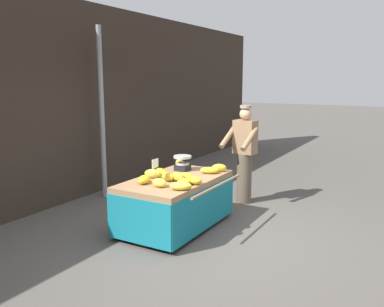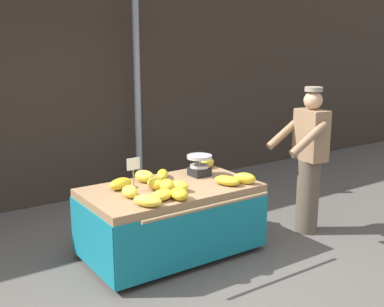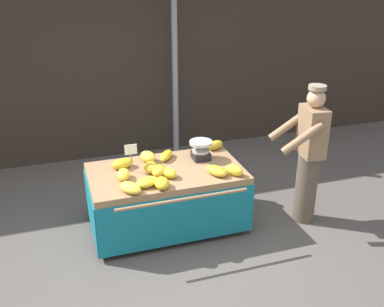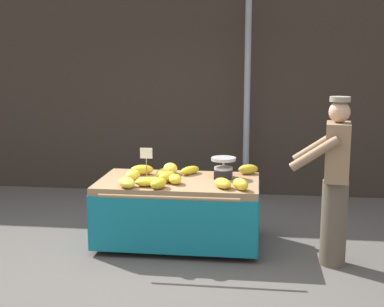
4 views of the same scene
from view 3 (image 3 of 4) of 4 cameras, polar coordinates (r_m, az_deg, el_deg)
name	(u,v)px [view 3 (image 3 of 4)]	position (r m, az deg, el deg)	size (l,w,h in m)	color
ground_plane	(168,255)	(5.09, -3.06, -12.69)	(60.00, 60.00, 0.00)	#514C47
back_wall	(113,46)	(7.17, -9.92, 13.27)	(16.00, 0.24, 3.51)	#332821
street_pole	(175,62)	(6.96, -2.19, 11.46)	(0.09, 0.09, 3.08)	gray
banana_cart	(166,186)	(5.31, -3.26, -4.11)	(1.80, 1.22, 0.74)	#93704C
weighing_scale	(201,150)	(5.45, 1.12, 0.43)	(0.28, 0.28, 0.23)	black
price_sign	(131,152)	(5.12, -7.74, 0.18)	(0.14, 0.01, 0.34)	#997A51
banana_bunch_0	(148,157)	(5.43, -5.60, -0.41)	(0.16, 0.24, 0.13)	yellow
banana_bunch_1	(159,171)	(5.07, -4.20, -2.20)	(0.16, 0.23, 0.12)	gold
banana_bunch_2	(216,171)	(5.09, 3.11, -2.20)	(0.15, 0.29, 0.10)	gold
banana_bunch_3	(123,164)	(5.30, -8.77, -1.28)	(0.15, 0.27, 0.11)	gold
banana_bunch_4	(215,145)	(5.76, 2.96, 1.07)	(0.12, 0.24, 0.11)	gold
banana_bunch_5	(166,155)	(5.49, -3.29, -0.25)	(0.12, 0.29, 0.09)	gold
banana_bunch_6	(169,173)	(5.04, -2.93, -2.47)	(0.14, 0.21, 0.11)	yellow
banana_bunch_7	(151,167)	(5.16, -5.20, -1.76)	(0.16, 0.20, 0.12)	gold
banana_bunch_8	(162,183)	(4.82, -3.78, -3.75)	(0.16, 0.23, 0.11)	gold
banana_bunch_9	(148,182)	(4.87, -5.66, -3.62)	(0.17, 0.26, 0.10)	yellow
banana_bunch_10	(131,188)	(4.76, -7.80, -4.33)	(0.16, 0.28, 0.10)	yellow
banana_bunch_11	(124,174)	(5.04, -8.67, -2.64)	(0.14, 0.23, 0.11)	yellow
banana_bunch_12	(234,170)	(5.10, 5.34, -2.12)	(0.12, 0.23, 0.12)	yellow
vendor_person	(309,155)	(5.46, 14.55, -0.21)	(0.62, 0.57, 1.71)	brown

